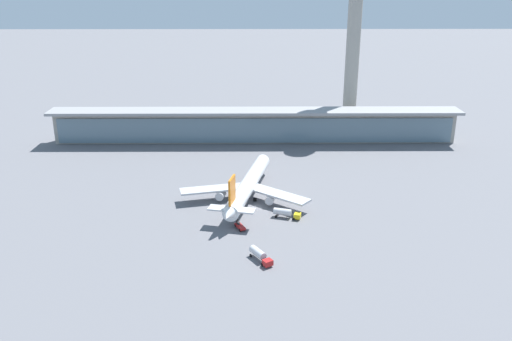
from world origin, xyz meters
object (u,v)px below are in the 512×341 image
at_px(service_truck_near_nose_red, 260,255).
at_px(service_truck_under_wing_red, 240,226).
at_px(service_truck_mid_apron_yellow, 286,213).
at_px(control_tower, 354,39).
at_px(airliner_on_stand, 248,186).

bearing_deg(service_truck_near_nose_red, service_truck_under_wing_red, 106.84).
xyz_separation_m(service_truck_under_wing_red, service_truck_mid_apron_yellow, (14.35, 7.42, 0.90)).
xyz_separation_m(service_truck_near_nose_red, control_tower, (44.75, 124.79, 42.10)).
bearing_deg(airliner_on_stand, service_truck_under_wing_red, -95.73).
height_order(airliner_on_stand, service_truck_near_nose_red, airliner_on_stand).
xyz_separation_m(airliner_on_stand, service_truck_under_wing_red, (-2.26, -22.53, -4.08)).
relative_size(airliner_on_stand, control_tower, 0.72).
bearing_deg(service_truck_under_wing_red, service_truck_near_nose_red, -73.16).
distance_m(service_truck_near_nose_red, service_truck_under_wing_red, 20.13).
relative_size(airliner_on_stand, service_truck_mid_apron_yellow, 6.51).
relative_size(service_truck_under_wing_red, control_tower, 0.08).
height_order(service_truck_near_nose_red, service_truck_under_wing_red, service_truck_near_nose_red).
xyz_separation_m(service_truck_near_nose_red, service_truck_mid_apron_yellow, (8.52, 26.66, 0.00)).
bearing_deg(control_tower, airliner_on_stand, -120.20).
height_order(airliner_on_stand, service_truck_under_wing_red, airliner_on_stand).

